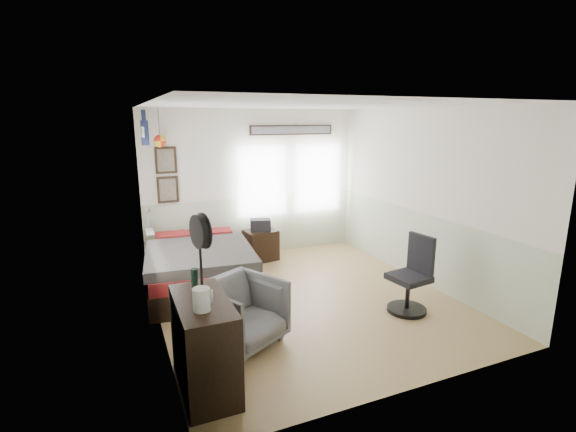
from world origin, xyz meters
The scene contains 12 objects.
ground_plane centered at (0.00, 0.00, -0.01)m, with size 4.00×4.50×0.01m, color tan.
room_shell centered at (-0.08, 0.19, 1.61)m, with size 4.02×4.52×2.71m.
wall_decor centered at (-1.10, 1.96, 2.10)m, with size 3.55×1.32×1.44m.
bed centered at (-1.30, 1.02, 0.33)m, with size 1.67×2.22×0.67m.
dresser centered at (-1.74, -1.43, 0.45)m, with size 0.48×1.00×0.90m, color black.
armchair centered at (-1.17, -0.79, 0.38)m, with size 0.80×0.83×0.75m, color #555455.
nightstand centered at (-0.01, 1.88, 0.28)m, with size 0.55×0.44×0.55m, color black.
task_chair centered at (1.15, -0.87, 0.42)m, with size 0.52×0.52×1.04m.
kettle centered at (-1.78, -1.64, 1.00)m, with size 0.18×0.15×0.20m.
bottle centered at (-1.77, -1.31, 1.03)m, with size 0.07×0.07×0.27m, color black.
stand_fan centered at (-1.71, -1.39, 1.53)m, with size 0.15×0.33×0.81m.
black_bag centered at (-0.01, 1.88, 0.66)m, with size 0.36×0.23×0.21m, color black.
Camera 1 is at (-2.40, -5.01, 2.54)m, focal length 26.00 mm.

